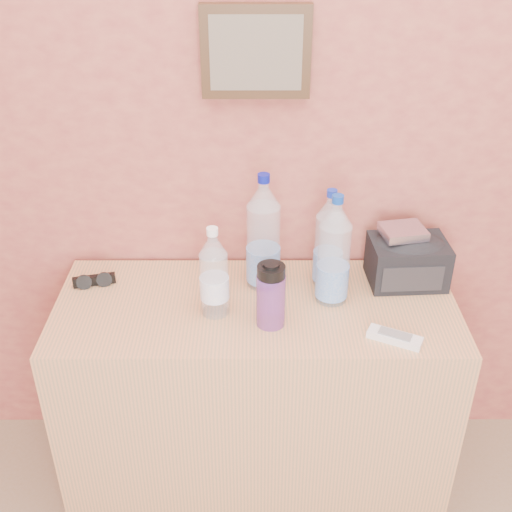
# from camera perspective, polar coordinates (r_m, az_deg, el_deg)

# --- Properties ---
(picture_frame) EXTENTS (0.30, 0.03, 0.25)m
(picture_frame) POSITION_cam_1_polar(r_m,az_deg,el_deg) (1.82, -0.01, 17.67)
(picture_frame) COLOR #382311
(picture_frame) RESTS_ON room_shell
(dresser) EXTENTS (1.18, 0.49, 0.74)m
(dresser) POSITION_cam_1_polar(r_m,az_deg,el_deg) (2.11, -0.00, -12.47)
(dresser) COLOR #AA834E
(dresser) RESTS_ON ground
(pet_large_b) EXTENTS (0.10, 0.10, 0.36)m
(pet_large_b) POSITION_cam_1_polar(r_m,az_deg,el_deg) (1.88, 0.66, 1.65)
(pet_large_b) COLOR silver
(pet_large_b) RESTS_ON dresser
(pet_large_c) EXTENTS (0.08, 0.08, 0.31)m
(pet_large_c) POSITION_cam_1_polar(r_m,az_deg,el_deg) (1.91, 6.48, 1.15)
(pet_large_c) COLOR white
(pet_large_c) RESTS_ON dresser
(pet_large_d) EXTENTS (0.09, 0.09, 0.34)m
(pet_large_d) POSITION_cam_1_polar(r_m,az_deg,el_deg) (1.83, 6.93, 0.06)
(pet_large_d) COLOR silver
(pet_large_d) RESTS_ON dresser
(pet_small) EXTENTS (0.08, 0.08, 0.27)m
(pet_small) POSITION_cam_1_polar(r_m,az_deg,el_deg) (1.78, -3.75, -1.84)
(pet_small) COLOR white
(pet_small) RESTS_ON dresser
(nalgene_bottle) EXTENTS (0.08, 0.08, 0.20)m
(nalgene_bottle) POSITION_cam_1_polar(r_m,az_deg,el_deg) (1.75, 1.33, -3.45)
(nalgene_bottle) COLOR #6D3192
(nalgene_bottle) RESTS_ON dresser
(sunglasses) EXTENTS (0.14, 0.08, 0.03)m
(sunglasses) POSITION_cam_1_polar(r_m,az_deg,el_deg) (2.01, -14.18, -2.10)
(sunglasses) COLOR black
(sunglasses) RESTS_ON dresser
(ac_remote) EXTENTS (0.15, 0.11, 0.02)m
(ac_remote) POSITION_cam_1_polar(r_m,az_deg,el_deg) (1.78, 12.22, -7.09)
(ac_remote) COLOR beige
(ac_remote) RESTS_ON dresser
(toiletry_bag) EXTENTS (0.24, 0.18, 0.15)m
(toiletry_bag) POSITION_cam_1_polar(r_m,az_deg,el_deg) (1.99, 13.33, -0.27)
(toiletry_bag) COLOR black
(toiletry_bag) RESTS_ON dresser
(foil_packet) EXTENTS (0.14, 0.13, 0.03)m
(foil_packet) POSITION_cam_1_polar(r_m,az_deg,el_deg) (1.95, 12.94, 2.14)
(foil_packet) COLOR silver
(foil_packet) RESTS_ON toiletry_bag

